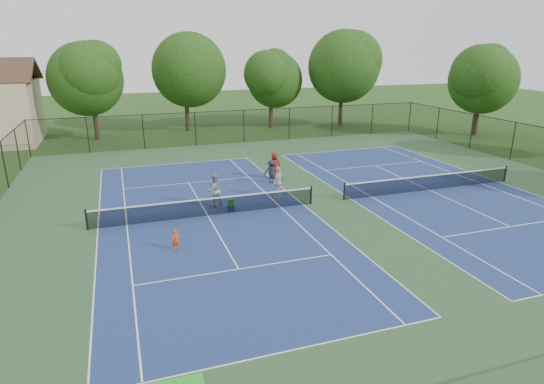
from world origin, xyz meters
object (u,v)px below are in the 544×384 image
object	(u,v)px
tree_side_e	(482,76)
child_player	(176,240)
tree_back_b	(184,66)
tree_back_c	(271,76)
tree_back_a	(90,75)
ball_crate	(231,208)
bystander_c	(275,166)
bystander_a	(278,182)
tree_back_d	(343,63)
bystander_b	(271,171)
instructor	(214,190)
ball_hopper	(231,202)

from	to	relation	value
tree_side_e	child_player	size ratio (longest dim) A/B	9.28
tree_back_b	tree_back_c	world-z (taller)	tree_back_b
tree_back_a	tree_back_b	size ratio (longest dim) A/B	0.91
ball_crate	bystander_c	bearing A→B (deg)	50.24
tree_back_b	child_player	size ratio (longest dim) A/B	10.49
tree_back_c	child_player	size ratio (longest dim) A/B	8.78
tree_back_b	bystander_c	size ratio (longest dim) A/B	5.58
bystander_a	tree_back_d	bearing A→B (deg)	-166.97
tree_back_d	tree_side_e	size ratio (longest dim) A/B	1.17
tree_back_a	tree_back_c	xyz separation A→B (m)	(18.00, 1.00, -0.56)
tree_back_c	bystander_a	world-z (taller)	tree_back_c
bystander_c	bystander_b	bearing A→B (deg)	66.48
instructor	bystander_c	distance (m)	6.51
bystander_a	tree_back_a	bearing A→B (deg)	-106.78
bystander_b	ball_crate	world-z (taller)	bystander_b
tree_back_c	instructor	size ratio (longest dim) A/B	4.46
tree_back_c	ball_hopper	xyz separation A→B (m)	(-10.63, -24.60, -5.00)
child_player	bystander_a	distance (m)	8.69
bystander_a	bystander_b	xyz separation A→B (m)	(0.58, 3.00, -0.17)
tree_back_d	bystander_c	distance (m)	24.03
tree_back_d	tree_side_e	xyz separation A→B (m)	(10.00, -10.00, -1.02)
tree_back_a	bystander_a	distance (m)	25.16
bystander_a	bystander_c	size ratio (longest dim) A/B	1.03
tree_back_a	ball_crate	xyz separation A→B (m)	(7.37, -23.60, -5.89)
child_player	bystander_b	world-z (taller)	bystander_b
child_player	bystander_c	size ratio (longest dim) A/B	0.53
tree_back_d	bystander_b	size ratio (longest dim) A/B	6.81
child_player	ball_crate	xyz separation A→B (m)	(3.50, 4.10, -0.33)
tree_back_a	bystander_a	bearing A→B (deg)	-64.49
tree_back_d	tree_side_e	world-z (taller)	tree_back_d
tree_side_e	instructor	world-z (taller)	tree_side_e
tree_back_d	ball_hopper	world-z (taller)	tree_back_d
instructor	tree_back_c	bearing A→B (deg)	-128.54
bystander_c	tree_back_c	bearing A→B (deg)	-100.02
bystander_a	ball_hopper	world-z (taller)	bystander_a
tree_back_a	tree_back_b	world-z (taller)	tree_back_b
tree_back_c	instructor	world-z (taller)	tree_back_c
tree_back_c	child_player	xyz separation A→B (m)	(-14.13, -28.70, -5.00)
tree_back_a	bystander_c	size ratio (longest dim) A/B	5.09
tree_back_a	child_player	size ratio (longest dim) A/B	9.57
tree_side_e	ball_hopper	world-z (taller)	tree_side_e
tree_back_c	ball_hopper	world-z (taller)	tree_back_c
bystander_b	tree_back_d	bearing A→B (deg)	-103.74
ball_crate	tree_back_a	bearing A→B (deg)	107.34
child_player	ball_hopper	size ratio (longest dim) A/B	2.48
ball_crate	tree_back_d	bearing A→B (deg)	51.71
tree_back_b	bystander_b	size ratio (longest dim) A/B	6.59
child_player	bystander_a	bearing A→B (deg)	33.52
tree_back_b	bystander_b	distance (m)	22.13
tree_back_a	instructor	size ratio (longest dim) A/B	4.86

